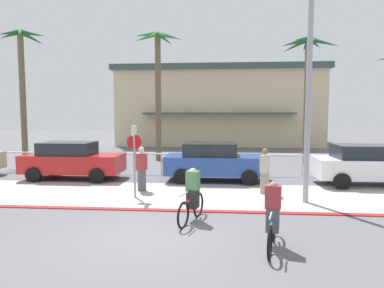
{
  "coord_description": "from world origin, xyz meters",
  "views": [
    {
      "loc": [
        1.74,
        -7.83,
        2.95
      ],
      "look_at": [
        0.59,
        6.0,
        1.72
      ],
      "focal_mm": 31.63,
      "sensor_mm": 36.0,
      "label": 1
    }
  ],
  "objects_px": {
    "stop_sign_bike_lane": "(134,151)",
    "pedestrian_1": "(142,171)",
    "streetlight_curb": "(311,72)",
    "car_red_1": "(72,160)",
    "palm_tree_1": "(157,67)",
    "car_white_3": "(368,165)",
    "cyclist_teal_0": "(273,217)",
    "pedestrian_0": "(265,173)",
    "palm_tree_2": "(307,68)",
    "car_blue_2": "(214,161)",
    "palm_tree_0": "(22,68)",
    "cyclist_red_1": "(192,196)"
  },
  "relations": [
    {
      "from": "stop_sign_bike_lane",
      "to": "car_blue_2",
      "type": "xyz_separation_m",
      "value": [
        2.75,
        3.23,
        -0.81
      ]
    },
    {
      "from": "car_red_1",
      "to": "car_white_3",
      "type": "xyz_separation_m",
      "value": [
        12.79,
        -0.35,
        0.0
      ]
    },
    {
      "from": "car_white_3",
      "to": "cyclist_teal_0",
      "type": "bearing_deg",
      "value": -125.43
    },
    {
      "from": "stop_sign_bike_lane",
      "to": "streetlight_curb",
      "type": "bearing_deg",
      "value": -4.37
    },
    {
      "from": "palm_tree_2",
      "to": "palm_tree_1",
      "type": "bearing_deg",
      "value": 175.63
    },
    {
      "from": "pedestrian_0",
      "to": "car_red_1",
      "type": "bearing_deg",
      "value": 165.0
    },
    {
      "from": "car_white_3",
      "to": "pedestrian_0",
      "type": "xyz_separation_m",
      "value": [
        -4.46,
        -1.88,
        -0.08
      ]
    },
    {
      "from": "car_red_1",
      "to": "cyclist_red_1",
      "type": "xyz_separation_m",
      "value": [
        5.93,
        -5.58,
        -0.18
      ]
    },
    {
      "from": "palm_tree_0",
      "to": "cyclist_red_1",
      "type": "relative_size",
      "value": 4.67
    },
    {
      "from": "car_red_1",
      "to": "pedestrian_1",
      "type": "relative_size",
      "value": 2.58
    },
    {
      "from": "car_white_3",
      "to": "palm_tree_1",
      "type": "bearing_deg",
      "value": 145.68
    },
    {
      "from": "car_blue_2",
      "to": "cyclist_teal_0",
      "type": "bearing_deg",
      "value": -79.15
    },
    {
      "from": "car_red_1",
      "to": "pedestrian_0",
      "type": "bearing_deg",
      "value": -15.0
    },
    {
      "from": "palm_tree_1",
      "to": "streetlight_curb",
      "type": "bearing_deg",
      "value": -56.03
    },
    {
      "from": "car_blue_2",
      "to": "pedestrian_1",
      "type": "xyz_separation_m",
      "value": [
        -2.74,
        -2.22,
        -0.08
      ]
    },
    {
      "from": "streetlight_curb",
      "to": "car_blue_2",
      "type": "height_order",
      "value": "streetlight_curb"
    },
    {
      "from": "car_blue_2",
      "to": "car_white_3",
      "type": "bearing_deg",
      "value": -4.02
    },
    {
      "from": "streetlight_curb",
      "to": "car_red_1",
      "type": "bearing_deg",
      "value": 159.42
    },
    {
      "from": "cyclist_teal_0",
      "to": "car_red_1",
      "type": "bearing_deg",
      "value": 137.11
    },
    {
      "from": "car_red_1",
      "to": "car_white_3",
      "type": "distance_m",
      "value": 12.8
    },
    {
      "from": "car_blue_2",
      "to": "pedestrian_0",
      "type": "distance_m",
      "value": 3.0
    },
    {
      "from": "cyclist_teal_0",
      "to": "cyclist_red_1",
      "type": "relative_size",
      "value": 1.02
    },
    {
      "from": "stop_sign_bike_lane",
      "to": "palm_tree_1",
      "type": "height_order",
      "value": "palm_tree_1"
    },
    {
      "from": "palm_tree_2",
      "to": "car_red_1",
      "type": "distance_m",
      "value": 13.94
    },
    {
      "from": "stop_sign_bike_lane",
      "to": "pedestrian_1",
      "type": "bearing_deg",
      "value": 89.4
    },
    {
      "from": "stop_sign_bike_lane",
      "to": "cyclist_teal_0",
      "type": "bearing_deg",
      "value": -44.96
    },
    {
      "from": "palm_tree_1",
      "to": "cyclist_red_1",
      "type": "relative_size",
      "value": 4.61
    },
    {
      "from": "car_red_1",
      "to": "car_blue_2",
      "type": "xyz_separation_m",
      "value": [
        6.44,
        0.09,
        0.0
      ]
    },
    {
      "from": "streetlight_curb",
      "to": "cyclist_teal_0",
      "type": "bearing_deg",
      "value": -114.44
    },
    {
      "from": "stop_sign_bike_lane",
      "to": "cyclist_red_1",
      "type": "relative_size",
      "value": 1.46
    },
    {
      "from": "pedestrian_1",
      "to": "stop_sign_bike_lane",
      "type": "bearing_deg",
      "value": -90.6
    },
    {
      "from": "palm_tree_1",
      "to": "cyclist_red_1",
      "type": "height_order",
      "value": "palm_tree_1"
    },
    {
      "from": "stop_sign_bike_lane",
      "to": "palm_tree_1",
      "type": "bearing_deg",
      "value": 95.58
    },
    {
      "from": "palm_tree_0",
      "to": "palm_tree_2",
      "type": "relative_size",
      "value": 1.1
    },
    {
      "from": "palm_tree_2",
      "to": "cyclist_red_1",
      "type": "bearing_deg",
      "value": -117.0
    },
    {
      "from": "car_white_3",
      "to": "cyclist_teal_0",
      "type": "height_order",
      "value": "car_white_3"
    },
    {
      "from": "pedestrian_0",
      "to": "pedestrian_1",
      "type": "height_order",
      "value": "pedestrian_1"
    },
    {
      "from": "streetlight_curb",
      "to": "car_red_1",
      "type": "relative_size",
      "value": 1.7
    },
    {
      "from": "palm_tree_1",
      "to": "palm_tree_2",
      "type": "height_order",
      "value": "palm_tree_1"
    },
    {
      "from": "stop_sign_bike_lane",
      "to": "palm_tree_2",
      "type": "height_order",
      "value": "palm_tree_2"
    },
    {
      "from": "pedestrian_1",
      "to": "streetlight_curb",
      "type": "bearing_deg",
      "value": -14.03
    },
    {
      "from": "stop_sign_bike_lane",
      "to": "cyclist_red_1",
      "type": "height_order",
      "value": "stop_sign_bike_lane"
    },
    {
      "from": "palm_tree_2",
      "to": "pedestrian_0",
      "type": "bearing_deg",
      "value": -112.91
    },
    {
      "from": "streetlight_curb",
      "to": "pedestrian_1",
      "type": "height_order",
      "value": "streetlight_curb"
    },
    {
      "from": "palm_tree_1",
      "to": "car_red_1",
      "type": "bearing_deg",
      "value": -112.89
    },
    {
      "from": "pedestrian_0",
      "to": "palm_tree_0",
      "type": "bearing_deg",
      "value": 150.24
    },
    {
      "from": "stop_sign_bike_lane",
      "to": "palm_tree_2",
      "type": "distance_m",
      "value": 12.67
    },
    {
      "from": "palm_tree_0",
      "to": "pedestrian_0",
      "type": "relative_size",
      "value": 4.82
    },
    {
      "from": "streetlight_curb",
      "to": "car_blue_2",
      "type": "relative_size",
      "value": 1.7
    },
    {
      "from": "palm_tree_1",
      "to": "pedestrian_1",
      "type": "height_order",
      "value": "palm_tree_1"
    }
  ]
}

